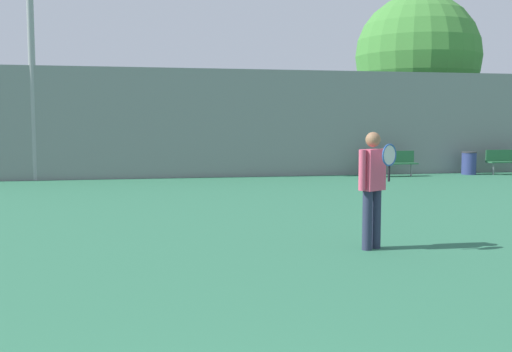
{
  "coord_description": "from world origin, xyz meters",
  "views": [
    {
      "loc": [
        -0.39,
        -1.58,
        1.79
      ],
      "look_at": [
        1.43,
        7.53,
        0.97
      ],
      "focal_mm": 42.0,
      "sensor_mm": 36.0,
      "label": 1
    }
  ],
  "objects_px": {
    "tennis_player": "(373,183)",
    "tree_green_broad": "(417,57)",
    "bench_courtside_near": "(512,159)",
    "bench_courtside_far": "(391,161)",
    "trash_bin": "(469,163)"
  },
  "relations": [
    {
      "from": "tennis_player",
      "to": "tree_green_broad",
      "type": "xyz_separation_m",
      "value": [
        8.13,
        15.17,
        3.54
      ]
    },
    {
      "from": "bench_courtside_far",
      "to": "tree_green_broad",
      "type": "xyz_separation_m",
      "value": [
        3.01,
        4.32,
        3.96
      ]
    },
    {
      "from": "trash_bin",
      "to": "tree_green_broad",
      "type": "bearing_deg",
      "value": 89.56
    },
    {
      "from": "tennis_player",
      "to": "trash_bin",
      "type": "xyz_separation_m",
      "value": [
        8.1,
        11.01,
        -0.54
      ]
    },
    {
      "from": "bench_courtside_near",
      "to": "trash_bin",
      "type": "relative_size",
      "value": 2.4
    },
    {
      "from": "bench_courtside_far",
      "to": "trash_bin",
      "type": "bearing_deg",
      "value": 3.05
    },
    {
      "from": "bench_courtside_near",
      "to": "tree_green_broad",
      "type": "height_order",
      "value": "tree_green_broad"
    },
    {
      "from": "tree_green_broad",
      "to": "bench_courtside_near",
      "type": "bearing_deg",
      "value": -70.57
    },
    {
      "from": "bench_courtside_far",
      "to": "trash_bin",
      "type": "distance_m",
      "value": 2.98
    },
    {
      "from": "trash_bin",
      "to": "bench_courtside_near",
      "type": "bearing_deg",
      "value": -5.81
    },
    {
      "from": "bench_courtside_near",
      "to": "bench_courtside_far",
      "type": "distance_m",
      "value": 4.53
    },
    {
      "from": "bench_courtside_near",
      "to": "trash_bin",
      "type": "xyz_separation_m",
      "value": [
        -1.56,
        0.16,
        -0.13
      ]
    },
    {
      "from": "tennis_player",
      "to": "tree_green_broad",
      "type": "height_order",
      "value": "tree_green_broad"
    },
    {
      "from": "bench_courtside_near",
      "to": "bench_courtside_far",
      "type": "relative_size",
      "value": 1.09
    },
    {
      "from": "tennis_player",
      "to": "bench_courtside_far",
      "type": "bearing_deg",
      "value": 34.48
    }
  ]
}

